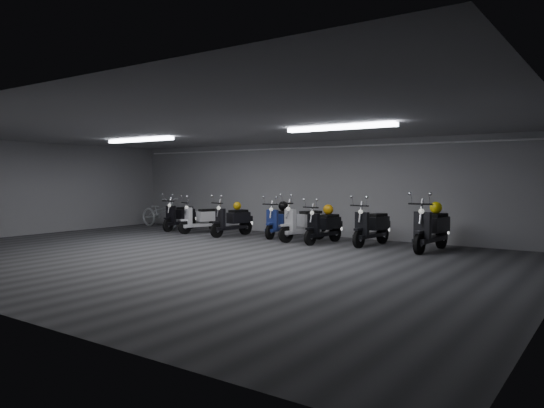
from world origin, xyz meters
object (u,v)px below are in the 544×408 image
Objects in this scene: scooter_9 at (431,221)px; helmet_3 at (328,209)px; scooter_3 at (231,215)px; scooter_4 at (279,216)px; scooter_7 at (323,221)px; scooter_8 at (371,220)px; helmet_0 at (283,206)px; helmet_1 at (237,206)px; scooter_1 at (179,212)px; scooter_6 at (303,217)px; bicycle at (161,209)px; scooter_2 at (200,214)px; helmet_2 at (436,208)px.

scooter_9 is 6.94× the size of helmet_3.
helmet_3 is at bearing -175.22° from scooter_9.
scooter_3 is 1.45m from scooter_4.
scooter_8 is (1.21, 0.32, 0.04)m from scooter_7.
helmet_0 is 1.39m from helmet_1.
scooter_1 is 6.01× the size of helmet_3.
scooter_1 is 0.99× the size of scooter_3.
scooter_6 is 6.10m from bicycle.
scooter_9 is at bearing 12.52° from scooter_3.
helmet_1 is 3.02m from helmet_3.
bicycle reaches higher than scooter_1.
scooter_2 is at bearing -172.63° from scooter_7.
scooter_8 reaches higher than helmet_2.
scooter_7 is at bearing -6.49° from scooter_1.
helmet_1 is (2.48, -0.07, 0.28)m from scooter_1.
scooter_8 is 0.92× the size of scooter_9.
helmet_3 is at bearing -4.15° from scooter_1.
scooter_9 is at bearing -88.99° from bicycle.
scooter_4 is at bearing -84.65° from helmet_0.
scooter_6 reaches higher than scooter_8.
scooter_2 reaches higher than helmet_0.
scooter_3 reaches higher than helmet_1.
scooter_8 is 6.36× the size of helmet_3.
helmet_0 is at bearing 165.97° from scooter_7.
helmet_3 is (1.74, -0.46, -0.01)m from helmet_0.
scooter_3 is at bearing -99.65° from helmet_1.
helmet_0 is (-0.02, 0.23, 0.29)m from scooter_4.
helmet_3 is (-2.77, -0.24, -0.13)m from helmet_2.
scooter_9 is (8.25, -0.01, 0.09)m from scooter_1.
scooter_7 reaches higher than helmet_1.
scooter_6 reaches higher than helmet_1.
scooter_9 is (4.47, -0.25, 0.09)m from scooter_4.
helmet_2 is at bearing -2.78° from helmet_0.
scooter_9 is 0.41m from helmet_2.
scooter_4 is 6.80× the size of helmet_1.
scooter_3 is at bearing -156.61° from scooter_6.
scooter_4 is at bearing -175.79° from scooter_8.
scooter_3 is 0.95× the size of scooter_6.
scooter_2 is at bearing -166.07° from helmet_0.
helmet_3 is at bearing -175.13° from helmet_2.
helmet_3 is (4.41, 0.21, 0.29)m from scooter_2.
scooter_6 reaches higher than scooter_7.
scooter_8 is at bearing -179.25° from scooter_9.
bicycle is 6.71× the size of helmet_2.
scooter_4 reaches higher than helmet_2.
helmet_3 is (0.74, 0.09, 0.23)m from scooter_6.
scooter_1 is 6.69m from scooter_8.
scooter_1 is 0.86× the size of bicycle.
scooter_7 is (5.47, -0.21, -0.01)m from scooter_1.
scooter_3 is 5.87m from helmet_2.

